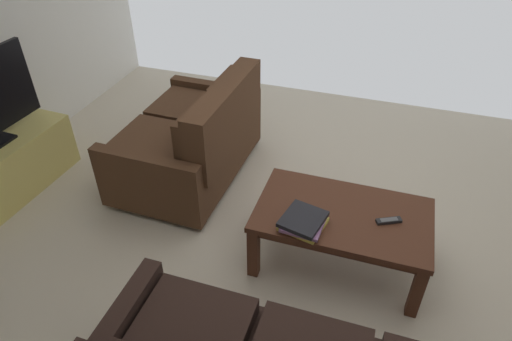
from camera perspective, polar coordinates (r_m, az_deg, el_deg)
name	(u,v)px	position (r m, az deg, el deg)	size (l,w,h in m)	color
ground_plane	(304,250)	(3.28, 6.21, -10.07)	(5.68, 4.97, 0.01)	beige
loveseat_near	(194,139)	(3.76, -7.95, 3.99)	(0.92, 1.36, 0.90)	black
coffee_table	(342,220)	(2.97, 10.94, -6.28)	(1.12, 0.66, 0.45)	#4C2819
tv_stand	(2,169)	(4.14, -29.63, 0.13)	(0.52, 1.20, 0.47)	#D8C666
book_stack	(303,222)	(2.77, 6.05, -6.54)	(0.29, 0.31, 0.07)	#E0CC4C
tv_remote	(389,221)	(2.92, 16.59, -6.16)	(0.16, 0.11, 0.02)	black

